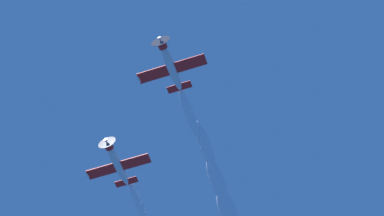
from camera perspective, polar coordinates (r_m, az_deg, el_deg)
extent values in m
ellipsoid|color=silver|center=(91.50, -1.67, 3.29)|extent=(3.74, 7.15, 1.52)
cylinder|color=red|center=(90.16, -2.39, 5.04)|extent=(1.47, 1.36, 1.23)
cone|color=white|center=(89.88, -2.55, 5.42)|extent=(0.80, 0.92, 0.60)
cylinder|color=#3F3F47|center=(89.95, -2.51, 5.34)|extent=(2.49, 1.02, 2.60)
cube|color=red|center=(91.44, -1.62, 3.12)|extent=(9.05, 4.71, 0.63)
ellipsoid|color=silver|center=(91.00, 1.03, 4.02)|extent=(0.61, 1.01, 0.33)
ellipsoid|color=silver|center=(92.09, -4.23, 2.23)|extent=(0.61, 1.01, 0.33)
cube|color=red|center=(92.93, -1.01, 1.67)|extent=(3.39, 2.09, 0.30)
cube|color=silver|center=(93.44, -1.01, 1.79)|extent=(0.62, 1.20, 1.26)
ellipsoid|color=#1E232D|center=(91.77, -1.75, 3.58)|extent=(1.33, 1.82, 0.82)
ellipsoid|color=silver|center=(98.46, -5.92, -4.49)|extent=(3.73, 7.15, 1.58)
cylinder|color=red|center=(96.80, -6.65, -2.99)|extent=(1.47, 1.37, 1.23)
cone|color=white|center=(96.46, -6.81, -2.66)|extent=(0.80, 0.93, 0.60)
cylinder|color=#3F3F47|center=(96.54, -6.77, -2.74)|extent=(2.47, 1.05, 2.57)
cube|color=red|center=(98.42, -5.87, -4.65)|extent=(9.05, 4.71, 0.54)
ellipsoid|color=silver|center=(97.43, -3.43, -3.88)|extent=(0.61, 1.02, 0.33)
ellipsoid|color=silver|center=(99.60, -8.26, -5.39)|extent=(0.61, 1.02, 0.33)
cube|color=red|center=(100.16, -5.23, -5.86)|extent=(3.39, 2.09, 0.28)
cube|color=silver|center=(100.64, -5.21, -5.71)|extent=(0.61, 1.22, 1.27)
ellipsoid|color=#1E232D|center=(98.66, -5.98, -4.20)|extent=(1.33, 1.82, 0.82)
ellipsoid|color=white|center=(94.90, -0.22, -0.46)|extent=(3.95, 7.75, 1.69)
ellipsoid|color=white|center=(97.80, 1.04, -2.98)|extent=(4.36, 7.93, 2.12)
ellipsoid|color=white|center=(101.29, 2.03, -5.80)|extent=(4.77, 8.11, 2.55)
ellipsoid|color=white|center=(104.82, 2.89, -8.20)|extent=(5.19, 8.29, 2.98)
ellipsoid|color=white|center=(102.28, -4.26, -7.50)|extent=(3.95, 7.75, 1.69)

